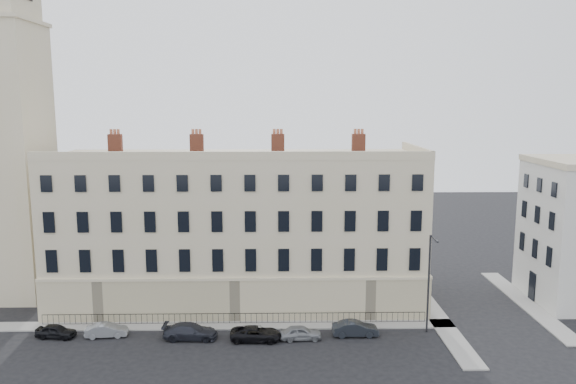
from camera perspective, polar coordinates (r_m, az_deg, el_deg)
name	(u,v)px	position (r m, az deg, el deg)	size (l,w,h in m)	color
ground	(303,349)	(47.99, 1.51, -15.68)	(160.00, 160.00, 0.00)	black
terrace	(239,228)	(57.02, -5.01, -3.69)	(36.22, 12.22, 17.00)	beige
church_tower	(0,117)	(63.94, -27.22, 6.83)	(8.00, 8.13, 44.00)	beige
pavement_terrace	(190,326)	(53.11, -9.89, -13.22)	(48.00, 2.00, 0.12)	gray
pavement_east_return	(433,312)	(57.29, 14.52, -11.67)	(2.00, 24.00, 0.12)	gray
pavement_adjacent	(526,303)	(62.39, 23.05, -10.38)	(2.00, 20.00, 0.12)	gray
railings	(235,318)	(52.84, -5.44, -12.66)	(35.00, 0.04, 0.96)	black
car_a	(56,331)	(53.74, -22.51, -12.93)	(1.38, 3.42, 1.17)	black
car_b	(107,330)	(52.46, -17.95, -13.21)	(1.24, 3.57, 1.18)	gray
car_c	(190,331)	(50.30, -9.89, -13.77)	(1.89, 4.66, 1.35)	#21232D
car_d	(256,334)	(49.40, -3.28, -14.18)	(2.01, 4.35, 1.21)	black
car_e	(301,333)	(49.52, 1.31, -14.10)	(1.44, 3.57, 1.22)	gray
car_f	(355,329)	(50.52, 6.84, -13.61)	(1.39, 4.00, 1.32)	black
streetlamp	(429,279)	(50.88, 14.15, -8.60)	(0.33, 1.91, 8.81)	#2A2B2F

